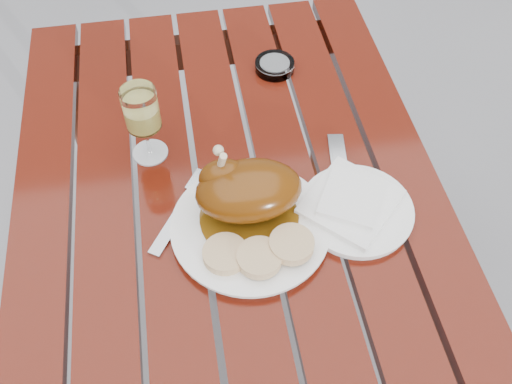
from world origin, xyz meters
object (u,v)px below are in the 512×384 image
dinner_plate (251,227)px  table (237,297)px  wine_glass (144,124)px  ashtray (275,66)px  side_plate (356,211)px

dinner_plate → table: bearing=110.9°
wine_glass → ashtray: (0.29, 0.21, -0.07)m
ashtray → wine_glass: bearing=-144.6°
table → dinner_plate: (0.03, -0.07, 0.38)m
table → wine_glass: 0.50m
dinner_plate → ashtray: bearing=73.6°
table → side_plate: 0.45m
table → side_plate: side_plate is taller
dinner_plate → ashtray: ashtray is taller
table → dinner_plate: dinner_plate is taller
wine_glass → dinner_plate: bearing=-52.2°
dinner_plate → wine_glass: 0.28m
dinner_plate → wine_glass: bearing=127.8°
dinner_plate → wine_glass: (-0.17, 0.21, 0.07)m
side_plate → dinner_plate: bearing=-178.9°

